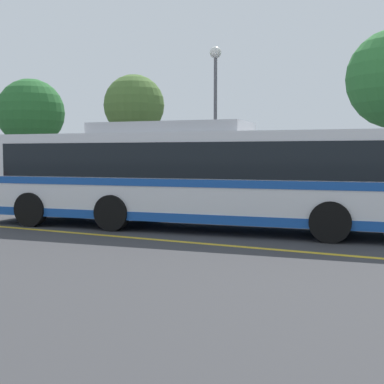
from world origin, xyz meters
name	(u,v)px	position (x,y,z in m)	size (l,w,h in m)	color
ground_plane	(212,229)	(0.00, 0.00, 0.00)	(220.00, 220.00, 0.00)	#38383A
lane_strip_0	(152,239)	(-0.55, -2.40, 0.00)	(0.20, 32.74, 0.01)	gold
curb_strip	(262,208)	(-0.55, 5.76, 0.07)	(40.74, 0.36, 0.15)	#99999E
transit_bus	(191,174)	(-0.56, -0.21, 1.55)	(13.23, 4.05, 3.01)	silver
parked_car_0	(13,185)	(-12.02, 4.27, 0.70)	(4.69, 2.09, 1.38)	silver
parked_car_1	(126,188)	(-6.02, 4.59, 0.73)	(4.76, 2.00, 1.41)	black
parked_car_2	(251,191)	(-0.60, 4.68, 0.77)	(4.62, 1.88, 1.57)	navy
street_lamp	(215,93)	(-3.01, 6.78, 4.67)	(0.49, 0.49, 6.58)	#59595E
tree_2	(134,106)	(-8.80, 9.47, 4.61)	(3.10, 3.10, 6.18)	#513823
tree_3	(31,113)	(-15.47, 9.13, 4.45)	(3.77, 3.77, 6.35)	#513823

